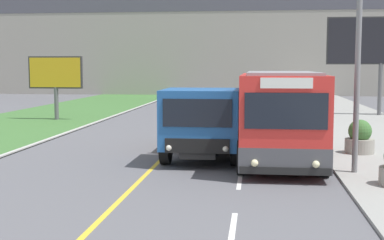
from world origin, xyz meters
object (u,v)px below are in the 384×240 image
car_distant (268,108)px  billboard_small (56,75)px  traffic_light_mast (336,38)px  billboard_large (382,43)px  city_bus (281,119)px  dump_truck (204,123)px  planter_round_second (360,138)px

car_distant → billboard_small: billboard_small is taller
traffic_light_mast → billboard_large: 19.48m
city_bus → billboard_large: billboard_large is taller
city_bus → dump_truck: size_ratio=0.84×
dump_truck → car_distant: size_ratio=1.57×
traffic_light_mast → dump_truck: bearing=151.5°
city_bus → traffic_light_mast: 3.11m
city_bus → car_distant: (-0.08, 14.22, -0.82)m
dump_truck → billboard_small: (-9.80, 11.88, 1.39)m
traffic_light_mast → billboard_small: bearing=134.5°
billboard_small → dump_truck: bearing=-50.5°
city_bus → dump_truck: city_bus is taller
city_bus → planter_round_second: bearing=38.8°
dump_truck → city_bus: bearing=-20.8°
dump_truck → planter_round_second: size_ratio=5.65×
traffic_light_mast → planter_round_second: traffic_light_mast is taller
city_bus → planter_round_second: 3.80m
car_distant → billboard_large: bearing=25.1°
billboard_small → billboard_large: bearing=13.6°
city_bus → car_distant: 14.25m
dump_truck → planter_round_second: dump_truck is taller
traffic_light_mast → billboard_large: (5.42, 18.70, 0.61)m
traffic_light_mast → planter_round_second: (1.41, 3.52, -3.36)m
traffic_light_mast → billboard_small: size_ratio=1.69×
car_distant → billboard_large: 8.62m
billboard_small → planter_round_second: 18.61m
billboard_large → billboard_small: billboard_large is taller
traffic_light_mast → billboard_small: 19.73m
traffic_light_mast → billboard_large: size_ratio=0.94×
dump_truck → traffic_light_mast: traffic_light_mast is taller
dump_truck → billboard_small: bearing=129.5°
billboard_small → planter_round_second: bearing=-34.7°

